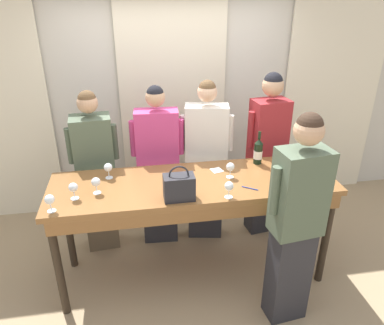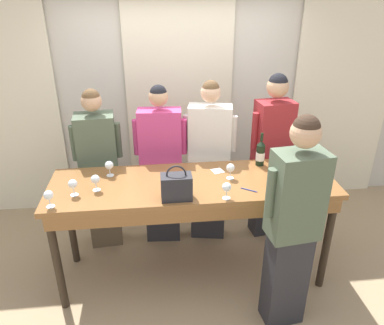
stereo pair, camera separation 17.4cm
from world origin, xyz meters
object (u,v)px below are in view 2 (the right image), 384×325
(wine_glass_center_left, at_px, (304,174))
(wine_glass_center_mid, at_px, (231,168))
(guest_pink_top, at_px, (161,166))
(tasting_bar, at_px, (193,194))
(wine_glass_front_left, at_px, (73,184))
(guest_striped_shirt, at_px, (271,156))
(handbag, at_px, (176,186))
(guest_cream_sweater, at_px, (209,162))
(wine_glass_back_left, at_px, (49,196))
(wine_glass_front_mid, at_px, (227,188))
(wine_glass_front_right, at_px, (95,180))
(wine_glass_back_right, at_px, (109,166))
(host_pouring, at_px, (293,225))
(wine_glass_center_right, at_px, (282,180))
(wine_glass_back_mid, at_px, (289,157))
(guest_olive_jacket, at_px, (100,171))

(wine_glass_center_left, bearing_deg, wine_glass_center_mid, 164.37)
(guest_pink_top, bearing_deg, tasting_bar, -67.57)
(wine_glass_front_left, height_order, guest_striped_shirt, guest_striped_shirt)
(handbag, height_order, wine_glass_center_left, handbag)
(wine_glass_center_left, xyz_separation_m, guest_cream_sweater, (-0.71, 0.77, -0.22))
(wine_glass_back_left, bearing_deg, wine_glass_front_mid, -1.17)
(tasting_bar, relative_size, wine_glass_front_left, 17.62)
(wine_glass_front_mid, relative_size, guest_pink_top, 0.08)
(wine_glass_front_right, distance_m, wine_glass_back_right, 0.27)
(wine_glass_back_left, xyz_separation_m, host_pouring, (1.86, -0.35, -0.18))
(wine_glass_center_right, bearing_deg, handbag, -177.77)
(tasting_bar, xyz_separation_m, wine_glass_center_right, (0.73, -0.21, 0.21))
(wine_glass_back_mid, bearing_deg, wine_glass_center_right, -116.15)
(wine_glass_center_right, relative_size, wine_glass_back_right, 1.00)
(wine_glass_back_right, xyz_separation_m, guest_pink_top, (0.48, 0.42, -0.24))
(wine_glass_front_mid, bearing_deg, wine_glass_front_right, 166.72)
(wine_glass_back_mid, xyz_separation_m, guest_striped_shirt, (-0.03, 0.43, -0.18))
(wine_glass_front_left, height_order, wine_glass_center_left, same)
(wine_glass_center_right, bearing_deg, wine_glass_center_left, 20.91)
(tasting_bar, xyz_separation_m, guest_pink_top, (-0.27, 0.64, -0.03))
(wine_glass_front_left, distance_m, wine_glass_center_right, 1.74)
(wine_glass_front_right, bearing_deg, guest_pink_top, 50.14)
(wine_glass_front_left, distance_m, host_pouring, 1.79)
(wine_glass_center_mid, bearing_deg, wine_glass_front_left, -173.71)
(guest_pink_top, bearing_deg, host_pouring, -52.54)
(wine_glass_front_left, relative_size, wine_glass_back_left, 1.00)
(wine_glass_center_right, distance_m, guest_olive_jacket, 1.85)
(wine_glass_back_left, height_order, host_pouring, host_pouring)
(tasting_bar, distance_m, handbag, 0.37)
(wine_glass_front_right, bearing_deg, host_pouring, -20.55)
(handbag, distance_m, wine_glass_center_mid, 0.58)
(wine_glass_back_mid, distance_m, guest_pink_top, 1.30)
(guest_pink_top, bearing_deg, wine_glass_back_left, -134.83)
(wine_glass_back_left, relative_size, host_pouring, 0.08)
(wine_glass_back_left, bearing_deg, guest_cream_sweater, 32.75)
(wine_glass_front_left, distance_m, guest_cream_sweater, 1.47)
(tasting_bar, height_order, wine_glass_center_mid, wine_glass_center_mid)
(wine_glass_front_left, relative_size, guest_olive_jacket, 0.08)
(wine_glass_back_right, relative_size, guest_pink_top, 0.08)
(wine_glass_center_right, bearing_deg, wine_glass_back_mid, 63.85)
(wine_glass_back_left, bearing_deg, wine_glass_center_right, 1.58)
(wine_glass_center_left, height_order, guest_striped_shirt, guest_striped_shirt)
(wine_glass_back_left, height_order, guest_cream_sweater, guest_cream_sweater)
(wine_glass_front_left, height_order, wine_glass_back_right, same)
(wine_glass_front_right, bearing_deg, wine_glass_front_left, -160.45)
(handbag, xyz_separation_m, guest_pink_top, (-0.10, 0.89, -0.25))
(handbag, distance_m, guest_olive_jacket, 1.18)
(guest_olive_jacket, xyz_separation_m, host_pouring, (1.60, -1.25, 0.08))
(tasting_bar, relative_size, guest_pink_top, 1.44)
(wine_glass_center_right, height_order, guest_cream_sweater, guest_cream_sweater)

